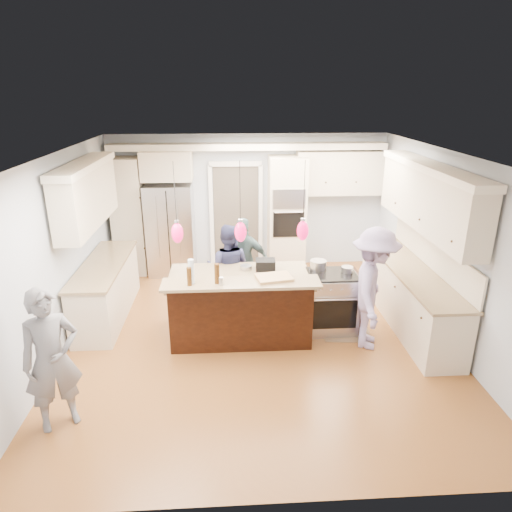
% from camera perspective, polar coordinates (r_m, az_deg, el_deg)
% --- Properties ---
extents(ground_plane, '(6.00, 6.00, 0.00)m').
position_cam_1_polar(ground_plane, '(7.03, 0.17, -9.83)').
color(ground_plane, '#A2692C').
rests_on(ground_plane, ground).
extents(room_shell, '(5.54, 6.04, 2.72)m').
position_cam_1_polar(room_shell, '(6.31, 0.19, 4.60)').
color(room_shell, '#B2BCC6').
rests_on(room_shell, ground).
extents(refrigerator, '(0.90, 0.70, 1.80)m').
position_cam_1_polar(refrigerator, '(9.17, -10.61, 3.27)').
color(refrigerator, '#B7B7BC').
rests_on(refrigerator, ground).
extents(oven_column, '(0.72, 0.69, 2.30)m').
position_cam_1_polar(oven_column, '(9.12, 3.84, 5.13)').
color(oven_column, beige).
rests_on(oven_column, ground).
extents(back_upper_cabinets, '(5.30, 0.61, 2.54)m').
position_cam_1_polar(back_upper_cabinets, '(9.03, -5.72, 8.30)').
color(back_upper_cabinets, beige).
rests_on(back_upper_cabinets, ground).
extents(right_counter_run, '(0.64, 3.10, 2.51)m').
position_cam_1_polar(right_counter_run, '(7.39, 19.30, -0.43)').
color(right_counter_run, beige).
rests_on(right_counter_run, ground).
extents(left_cabinets, '(0.64, 2.30, 2.51)m').
position_cam_1_polar(left_cabinets, '(7.58, -18.99, 0.12)').
color(left_cabinets, beige).
rests_on(left_cabinets, ground).
extents(kitchen_island, '(2.10, 1.46, 1.12)m').
position_cam_1_polar(kitchen_island, '(6.85, -1.94, -6.07)').
color(kitchen_island, black).
rests_on(kitchen_island, ground).
extents(island_range, '(0.82, 0.71, 0.92)m').
position_cam_1_polar(island_range, '(7.10, 9.54, -5.62)').
color(island_range, '#B7B7BC').
rests_on(island_range, ground).
extents(pendant_lights, '(1.75, 0.15, 1.03)m').
position_cam_1_polar(pendant_lights, '(5.82, -1.95, 3.07)').
color(pendant_lights, black).
rests_on(pendant_lights, ground).
extents(person_bar_end, '(0.71, 0.64, 1.64)m').
position_cam_1_polar(person_bar_end, '(5.40, -24.18, -11.77)').
color(person_bar_end, slate).
rests_on(person_bar_end, ground).
extents(person_far_left, '(0.84, 0.72, 1.50)m').
position_cam_1_polar(person_far_left, '(7.45, -3.47, -1.61)').
color(person_far_left, navy).
rests_on(person_far_left, ground).
extents(person_far_right, '(0.93, 0.52, 1.50)m').
position_cam_1_polar(person_far_right, '(7.81, -1.53, -0.56)').
color(person_far_right, '#425C5D').
rests_on(person_far_right, ground).
extents(person_range_side, '(0.98, 1.29, 1.77)m').
position_cam_1_polar(person_range_side, '(6.59, 14.43, -4.00)').
color(person_range_side, '#9482B0').
rests_on(person_range_side, ground).
extents(floor_rug, '(0.81, 1.10, 0.01)m').
position_cam_1_polar(floor_rug, '(7.40, 10.97, -8.51)').
color(floor_rug, olive).
rests_on(floor_rug, ground).
extents(water_bottle, '(0.10, 0.10, 0.33)m').
position_cam_1_polar(water_bottle, '(5.97, -8.10, -1.93)').
color(water_bottle, silver).
rests_on(water_bottle, kitchen_island).
extents(beer_bottle_a, '(0.06, 0.06, 0.22)m').
position_cam_1_polar(beer_bottle_a, '(5.99, -8.02, -2.45)').
color(beer_bottle_a, '#3F240B').
rests_on(beer_bottle_a, kitchen_island).
extents(beer_bottle_b, '(0.08, 0.08, 0.25)m').
position_cam_1_polar(beer_bottle_b, '(5.93, -8.35, -2.55)').
color(beer_bottle_b, '#3F240B').
rests_on(beer_bottle_b, kitchen_island).
extents(beer_bottle_c, '(0.09, 0.09, 0.27)m').
position_cam_1_polar(beer_bottle_c, '(5.95, -4.90, -2.21)').
color(beer_bottle_c, '#3F240B').
rests_on(beer_bottle_c, kitchen_island).
extents(drink_can, '(0.07, 0.07, 0.11)m').
position_cam_1_polar(drink_can, '(5.92, -4.37, -3.17)').
color(drink_can, '#B7B7BC').
rests_on(drink_can, kitchen_island).
extents(cutting_board, '(0.52, 0.41, 0.04)m').
position_cam_1_polar(cutting_board, '(6.12, 2.27, -2.70)').
color(cutting_board, tan).
rests_on(cutting_board, kitchen_island).
extents(pot_large, '(0.25, 0.25, 0.14)m').
position_cam_1_polar(pot_large, '(7.01, 7.79, -1.11)').
color(pot_large, '#B7B7BC').
rests_on(pot_large, island_range).
extents(pot_small, '(0.17, 0.17, 0.09)m').
position_cam_1_polar(pot_small, '(6.98, 11.33, -1.66)').
color(pot_small, '#B7B7BC').
rests_on(pot_small, island_range).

